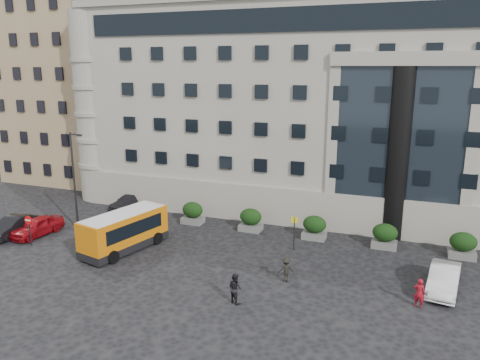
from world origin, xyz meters
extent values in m
plane|color=black|center=(0.00, 0.00, 0.00)|extent=(120.00, 120.00, 0.00)
cube|color=gray|center=(6.00, 22.00, 9.00)|extent=(44.00, 24.00, 18.00)
cylinder|color=black|center=(12.00, 10.30, 6.50)|extent=(1.80, 1.80, 13.00)
cube|color=#997D59|center=(-24.00, 20.00, 10.00)|extent=(14.00, 14.00, 20.00)
cube|color=olive|center=(-27.00, 38.00, 11.00)|extent=(13.00, 13.00, 22.00)
cube|color=#5F5F5C|center=(-4.00, 7.80, 0.25)|extent=(1.80, 1.20, 0.50)
ellipsoid|color=black|center=(-4.00, 7.80, 1.17)|extent=(1.80, 1.26, 1.34)
cube|color=#5F5F5C|center=(1.20, 7.80, 0.25)|extent=(1.80, 1.20, 0.50)
ellipsoid|color=black|center=(1.20, 7.80, 1.17)|extent=(1.80, 1.26, 1.34)
cube|color=#5F5F5C|center=(6.40, 7.80, 0.25)|extent=(1.80, 1.20, 0.50)
ellipsoid|color=black|center=(6.40, 7.80, 1.17)|extent=(1.80, 1.26, 1.34)
cube|color=#5F5F5C|center=(11.60, 7.80, 0.25)|extent=(1.80, 1.20, 0.50)
ellipsoid|color=black|center=(11.60, 7.80, 1.17)|extent=(1.80, 1.26, 1.34)
cube|color=#5F5F5C|center=(16.80, 7.80, 0.25)|extent=(1.80, 1.20, 0.50)
ellipsoid|color=black|center=(16.80, 7.80, 1.17)|extent=(1.80, 1.26, 1.34)
cylinder|color=#262628|center=(-12.00, 3.00, 4.00)|extent=(0.16, 0.16, 8.00)
cylinder|color=#262628|center=(-11.55, 3.00, 7.85)|extent=(0.90, 0.12, 0.12)
cube|color=black|center=(-11.10, 3.00, 7.80)|extent=(0.35, 0.18, 0.14)
cylinder|color=#262628|center=(5.50, 5.00, 1.25)|extent=(0.08, 0.08, 2.50)
cube|color=yellow|center=(5.50, 5.00, 2.30)|extent=(0.50, 0.06, 0.45)
cylinder|color=#262628|center=(-13.00, -1.00, 1.10)|extent=(0.08, 0.08, 2.20)
cylinder|color=red|center=(-13.00, -1.06, 2.00)|extent=(0.64, 0.05, 0.64)
cube|color=white|center=(-13.00, -1.10, 2.00)|extent=(0.45, 0.04, 0.10)
cube|color=#CA6909|center=(-5.97, 0.75, 1.65)|extent=(3.77, 7.01, 2.21)
cube|color=black|center=(-5.97, 0.75, 0.45)|extent=(3.82, 7.05, 0.55)
cube|color=black|center=(-5.97, 0.75, 1.85)|extent=(3.49, 5.60, 1.00)
cube|color=silver|center=(-5.97, 0.75, 2.71)|extent=(3.58, 6.66, 0.18)
cylinder|color=black|center=(-7.58, -1.06, 0.45)|extent=(0.48, 0.94, 0.90)
cylinder|color=black|center=(-5.36, -1.59, 0.45)|extent=(0.48, 0.94, 0.90)
cylinder|color=black|center=(-6.58, 3.09, 0.45)|extent=(0.48, 0.94, 0.90)
cylinder|color=black|center=(-4.36, 2.55, 0.45)|extent=(0.48, 0.94, 0.90)
cube|color=maroon|center=(-17.49, 17.84, 1.63)|extent=(3.30, 4.27, 2.62)
cube|color=maroon|center=(-16.79, 15.21, 1.21)|extent=(2.66, 2.22, 1.78)
cube|color=black|center=(-16.60, 14.50, 1.57)|extent=(1.96, 0.63, 0.84)
cylinder|color=black|center=(-17.93, 15.01, 0.44)|extent=(0.49, 0.92, 0.88)
cylinder|color=black|center=(-15.70, 15.60, 0.44)|extent=(0.49, 0.92, 0.88)
cylinder|color=black|center=(-18.82, 18.36, 0.44)|extent=(0.49, 0.92, 0.88)
cylinder|color=black|center=(-16.58, 18.95, 0.44)|extent=(0.49, 0.92, 0.88)
imported|color=maroon|center=(-14.14, 0.85, 0.74)|extent=(2.19, 4.50, 1.48)
imported|color=black|center=(-16.01, 0.18, 0.73)|extent=(1.98, 4.57, 1.46)
imported|color=black|center=(-11.50, 9.52, 0.65)|extent=(2.35, 4.65, 1.29)
imported|color=black|center=(-11.50, 13.69, 0.77)|extent=(2.55, 5.53, 1.54)
imported|color=silver|center=(15.36, 1.99, 0.76)|extent=(2.17, 4.78, 1.52)
imported|color=maroon|center=(14.00, -0.55, 0.84)|extent=(0.68, 0.52, 1.68)
imported|color=black|center=(4.30, -3.67, 0.87)|extent=(1.06, 0.99, 1.75)
imported|color=black|center=(6.28, -0.08, 0.79)|extent=(1.17, 0.96, 1.57)
camera|label=1|loc=(13.01, -26.06, 13.06)|focal=35.00mm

